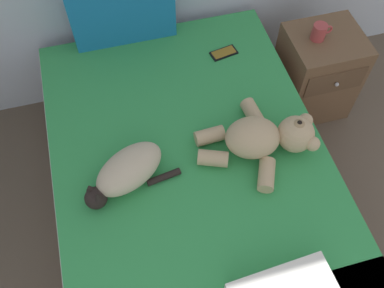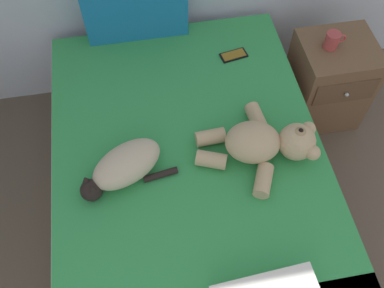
{
  "view_description": "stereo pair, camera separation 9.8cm",
  "coord_description": "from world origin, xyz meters",
  "px_view_note": "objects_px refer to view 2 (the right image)",
  "views": [
    {
      "loc": [
        1.23,
        2.46,
        2.29
      ],
      "look_at": [
        1.52,
        3.53,
        0.58
      ],
      "focal_mm": 40.17,
      "sensor_mm": 36.0,
      "label": 1
    },
    {
      "loc": [
        1.33,
        2.44,
        2.29
      ],
      "look_at": [
        1.52,
        3.53,
        0.58
      ],
      "focal_mm": 40.17,
      "sensor_mm": 36.0,
      "label": 2
    }
  ],
  "objects_px": {
    "teddy_bear": "(265,143)",
    "mug": "(332,40)",
    "cat": "(123,167)",
    "patterned_cushion": "(134,0)",
    "bed": "(190,187)",
    "nightstand": "(328,82)",
    "cell_phone": "(234,55)"
  },
  "relations": [
    {
      "from": "cell_phone",
      "to": "mug",
      "type": "bearing_deg",
      "value": -5.31
    },
    {
      "from": "bed",
      "to": "cell_phone",
      "type": "relative_size",
      "value": 12.13
    },
    {
      "from": "patterned_cushion",
      "to": "mug",
      "type": "height_order",
      "value": "patterned_cushion"
    },
    {
      "from": "teddy_bear",
      "to": "mug",
      "type": "distance_m",
      "value": 0.8
    },
    {
      "from": "cat",
      "to": "cell_phone",
      "type": "relative_size",
      "value": 2.78
    },
    {
      "from": "bed",
      "to": "teddy_bear",
      "type": "relative_size",
      "value": 3.3
    },
    {
      "from": "nightstand",
      "to": "mug",
      "type": "xyz_separation_m",
      "value": [
        -0.06,
        0.01,
        0.34
      ]
    },
    {
      "from": "bed",
      "to": "cat",
      "type": "relative_size",
      "value": 4.37
    },
    {
      "from": "cell_phone",
      "to": "teddy_bear",
      "type": "bearing_deg",
      "value": -90.49
    },
    {
      "from": "teddy_bear",
      "to": "nightstand",
      "type": "distance_m",
      "value": 0.9
    },
    {
      "from": "nightstand",
      "to": "cat",
      "type": "bearing_deg",
      "value": -155.14
    },
    {
      "from": "patterned_cushion",
      "to": "mug",
      "type": "xyz_separation_m",
      "value": [
        1.04,
        -0.32,
        -0.16
      ]
    },
    {
      "from": "bed",
      "to": "mug",
      "type": "height_order",
      "value": "mug"
    },
    {
      "from": "teddy_bear",
      "to": "mug",
      "type": "bearing_deg",
      "value": 47.38
    },
    {
      "from": "patterned_cushion",
      "to": "nightstand",
      "type": "relative_size",
      "value": 0.97
    },
    {
      "from": "cell_phone",
      "to": "bed",
      "type": "bearing_deg",
      "value": -119.65
    },
    {
      "from": "teddy_bear",
      "to": "cell_phone",
      "type": "relative_size",
      "value": 3.67
    },
    {
      "from": "bed",
      "to": "cell_phone",
      "type": "height_order",
      "value": "cell_phone"
    },
    {
      "from": "cell_phone",
      "to": "nightstand",
      "type": "height_order",
      "value": "nightstand"
    },
    {
      "from": "teddy_bear",
      "to": "nightstand",
      "type": "relative_size",
      "value": 1.0
    },
    {
      "from": "cell_phone",
      "to": "mug",
      "type": "xyz_separation_m",
      "value": [
        0.54,
        -0.05,
        0.07
      ]
    },
    {
      "from": "patterned_cushion",
      "to": "bed",
      "type": "bearing_deg",
      "value": -80.59
    },
    {
      "from": "cat",
      "to": "nightstand",
      "type": "xyz_separation_m",
      "value": [
        1.26,
        0.58,
        -0.33
      ]
    },
    {
      "from": "teddy_bear",
      "to": "mug",
      "type": "height_order",
      "value": "teddy_bear"
    },
    {
      "from": "cat",
      "to": "patterned_cushion",
      "type": "bearing_deg",
      "value": 80.08
    },
    {
      "from": "nightstand",
      "to": "bed",
      "type": "bearing_deg",
      "value": -149.74
    },
    {
      "from": "nightstand",
      "to": "mug",
      "type": "relative_size",
      "value": 4.84
    },
    {
      "from": "bed",
      "to": "nightstand",
      "type": "xyz_separation_m",
      "value": [
        0.95,
        0.56,
        0.02
      ]
    },
    {
      "from": "cat",
      "to": "cell_phone",
      "type": "distance_m",
      "value": 0.93
    },
    {
      "from": "cat",
      "to": "teddy_bear",
      "type": "relative_size",
      "value": 0.76
    },
    {
      "from": "nightstand",
      "to": "teddy_bear",
      "type": "bearing_deg",
      "value": -136.45
    },
    {
      "from": "patterned_cushion",
      "to": "cat",
      "type": "height_order",
      "value": "patterned_cushion"
    }
  ]
}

